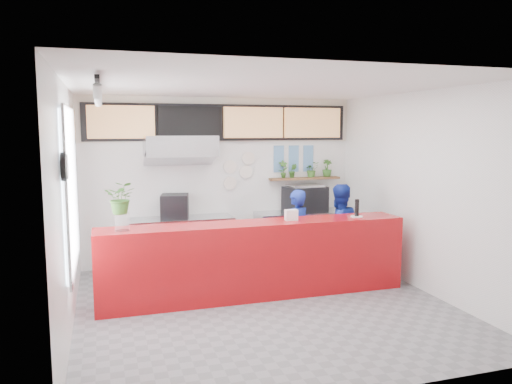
{
  "coord_description": "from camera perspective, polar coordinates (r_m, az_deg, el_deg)",
  "views": [
    {
      "loc": [
        -2.08,
        -6.35,
        2.43
      ],
      "look_at": [
        0.1,
        0.7,
        1.5
      ],
      "focal_mm": 35.0,
      "sensor_mm": 36.0,
      "label": 1
    }
  ],
  "objects": [
    {
      "name": "menu_board_mid_right",
      "position": [
        9.13,
        -0.3,
        7.94
      ],
      "size": [
        1.1,
        0.1,
        0.55
      ],
      "primitive_type": "cube",
      "color": "tan",
      "rests_on": "wall_back"
    },
    {
      "name": "cream_band",
      "position": [
        9.09,
        -3.98,
        8.24
      ],
      "size": [
        5.0,
        0.02,
        0.8
      ],
      "primitive_type": "cube",
      "color": "beige",
      "rests_on": "wall_back"
    },
    {
      "name": "espresso_machine",
      "position": [
        9.37,
        5.62,
        -0.8
      ],
      "size": [
        0.82,
        0.66,
        0.47
      ],
      "primitive_type": "cube",
      "rotation": [
        0.0,
        0.0,
        0.21
      ],
      "color": "black",
      "rests_on": "right_bench"
    },
    {
      "name": "herb_shelf",
      "position": [
        9.54,
        5.6,
        1.56
      ],
      "size": [
        1.4,
        0.18,
        0.04
      ],
      "primitive_type": "cube",
      "color": "brown",
      "rests_on": "wall_back"
    },
    {
      "name": "staff_center",
      "position": [
        8.11,
        4.57,
        -4.9
      ],
      "size": [
        0.63,
        0.52,
        1.47
      ],
      "primitive_type": "imported",
      "rotation": [
        0.0,
        0.0,
        3.5
      ],
      "color": "navy",
      "rests_on": "ground"
    },
    {
      "name": "service_counter",
      "position": [
        7.31,
        -0.05,
        -7.72
      ],
      "size": [
        4.5,
        0.6,
        1.1
      ],
      "primitive_type": "cube",
      "color": "#A60B10",
      "rests_on": "ground"
    },
    {
      "name": "white_plate",
      "position": [
        7.77,
        11.44,
        -2.77
      ],
      "size": [
        0.21,
        0.21,
        0.01
      ],
      "primitive_type": "cylinder",
      "rotation": [
        0.0,
        0.0,
        -0.16
      ],
      "color": "white",
      "rests_on": "service_counter"
    },
    {
      "name": "floor",
      "position": [
        7.11,
        0.92,
        -12.8
      ],
      "size": [
        5.0,
        5.0,
        0.0
      ],
      "primitive_type": "plane",
      "color": "slate",
      "rests_on": "ground"
    },
    {
      "name": "menu_board_far_right",
      "position": [
        9.53,
        6.45,
        7.86
      ],
      "size": [
        1.1,
        0.1,
        0.55
      ],
      "primitive_type": "cube",
      "color": "tan",
      "rests_on": "wall_back"
    },
    {
      "name": "herb_d",
      "position": [
        9.71,
        8.12,
        2.72
      ],
      "size": [
        0.19,
        0.18,
        0.33
      ],
      "primitive_type": "imported",
      "rotation": [
        0.0,
        0.0,
        -0.06
      ],
      "color": "#336623",
      "rests_on": "herb_shelf"
    },
    {
      "name": "photo_frame_c",
      "position": [
        9.62,
        6.0,
        4.58
      ],
      "size": [
        0.2,
        0.02,
        0.25
      ],
      "primitive_type": "cube",
      "color": "#598CBF",
      "rests_on": "wall_back"
    },
    {
      "name": "napkin_holder",
      "position": [
        7.35,
        4.04,
        -2.64
      ],
      "size": [
        0.18,
        0.11,
        0.16
      ],
      "primitive_type": "cube",
      "rotation": [
        0.0,
        0.0,
        -0.01
      ],
      "color": "white",
      "rests_on": "service_counter"
    },
    {
      "name": "right_bench",
      "position": [
        9.48,
        5.43,
        -4.9
      ],
      "size": [
        1.8,
        0.6,
        0.9
      ],
      "primitive_type": "cube",
      "color": "#B2B5BA",
      "rests_on": "ground"
    },
    {
      "name": "soffit",
      "position": [
        9.06,
        -3.94,
        7.93
      ],
      "size": [
        4.8,
        0.04,
        0.65
      ],
      "primitive_type": "cube",
      "color": "black",
      "rests_on": "wall_back"
    },
    {
      "name": "wall_clock_rim",
      "position": [
        5.48,
        -21.12,
        2.71
      ],
      "size": [
        0.05,
        0.3,
        0.3
      ],
      "primitive_type": "cylinder",
      "rotation": [
        0.0,
        1.57,
        0.0
      ],
      "color": "black",
      "rests_on": "wall_left"
    },
    {
      "name": "herb_b",
      "position": [
        9.44,
        4.23,
        2.44
      ],
      "size": [
        0.18,
        0.16,
        0.27
      ],
      "primitive_type": "imported",
      "rotation": [
        0.0,
        0.0,
        -0.32
      ],
      "color": "#336623",
      "rests_on": "herb_shelf"
    },
    {
      "name": "dec_plate_b",
      "position": [
        9.21,
        -1.18,
        2.33
      ],
      "size": [
        0.24,
        0.03,
        0.24
      ],
      "primitive_type": "cylinder",
      "rotation": [
        1.57,
        0.0,
        0.0
      ],
      "color": "silver",
      "rests_on": "wall_back"
    },
    {
      "name": "hood_lip",
      "position": [
        8.61,
        -8.62,
        3.91
      ],
      "size": [
        1.2,
        0.69,
        0.31
      ],
      "primitive_type": "cube",
      "rotation": [
        -0.35,
        0.0,
        0.0
      ],
      "color": "#B2B5BA",
      "rests_on": "ceiling"
    },
    {
      "name": "herb_a",
      "position": [
        9.36,
        3.12,
        2.63
      ],
      "size": [
        0.18,
        0.12,
        0.34
      ],
      "primitive_type": "imported",
      "rotation": [
        0.0,
        0.0,
        -0.02
      ],
      "color": "#336623",
      "rests_on": "herb_shelf"
    },
    {
      "name": "photo_frame_e",
      "position": [
        9.52,
        4.32,
        3.07
      ],
      "size": [
        0.2,
        0.02,
        0.25
      ],
      "primitive_type": "cube",
      "color": "#598CBF",
      "rests_on": "wall_back"
    },
    {
      "name": "staff_right",
      "position": [
        8.42,
        9.4,
        -4.3
      ],
      "size": [
        0.81,
        0.66,
        1.53
      ],
      "primitive_type": "imported",
      "rotation": [
        0.0,
        0.0,
        3.25
      ],
      "color": "navy",
      "rests_on": "ground"
    },
    {
      "name": "menu_board_far_left",
      "position": [
        8.74,
        -15.15,
        7.72
      ],
      "size": [
        1.1,
        0.1,
        0.55
      ],
      "primitive_type": "cube",
      "color": "tan",
      "rests_on": "wall_back"
    },
    {
      "name": "photo_frame_a",
      "position": [
        9.4,
        2.62,
        4.56
      ],
      "size": [
        0.2,
        0.02,
        0.25
      ],
      "primitive_type": "cube",
      "color": "#598CBF",
      "rests_on": "wall_back"
    },
    {
      "name": "herb_c",
      "position": [
        9.58,
        6.39,
        2.57
      ],
      "size": [
        0.28,
        0.25,
        0.29
      ],
      "primitive_type": "imported",
      "rotation": [
        0.0,
        0.0,
        0.07
      ],
      "color": "#336623",
      "rests_on": "herb_shelf"
    },
    {
      "name": "extraction_hood",
      "position": [
        8.6,
        -8.65,
        5.24
      ],
      "size": [
        1.2,
        0.7,
        0.35
      ],
      "primitive_type": "cube",
      "color": "#B2B5BA",
      "rests_on": "ceiling"
    },
    {
      "name": "menu_board_mid_left",
      "position": [
        8.86,
        -7.57,
        7.9
      ],
      "size": [
        1.1,
        0.1,
        0.55
      ],
      "primitive_type": "cube",
      "color": "black",
      "rests_on": "wall_back"
    },
    {
      "name": "pepper_mill",
      "position": [
        7.75,
        11.46,
        -1.77
      ],
      "size": [
        0.09,
        0.09,
        0.26
      ],
      "primitive_type": "cylinder",
      "rotation": [
        0.0,
        0.0,
        -0.42
      ],
      "color": "black",
      "rests_on": "white_plate"
    },
    {
      "name": "track_rail",
      "position": [
        6.37,
        -17.66,
        11.43
      ],
      "size": [
        0.05,
        2.4,
        0.04
      ],
      "primitive_type": "cube",
      "color": "black",
      "rests_on": "ceiling"
    },
    {
      "name": "wall_left",
      "position": [
        6.43,
        -20.73,
        -1.61
      ],
      "size": [
        0.0,
        5.0,
        5.0
      ],
      "primitive_type": "plane",
      "rotation": [
        1.57,
        0.0,
        1.57
      ],
      "color": "white",
      "rests_on": "ground"
    },
    {
      "name": "prep_bench",
      "position": [
        8.87,
        -8.49,
        -5.79
      ],
      "size": [
        1.8,
        0.6,
        0.9
      ],
      "primitive_type": "cube",
      "color": "#B2B5BA",
      "rests_on": "ground"
    },
    {
      "name": "panini_oven",
      "position": [
        8.73,
        -9.27,
        -1.62
      ],
      "size": [
        0.55,
        0.55,
        0.41
      ],
      "primitive_type": "cube",
      "rotation": [
        0.0,
        0.0,
        -0.21
      ],
      "color": "black",
      "rests_on": "prep_bench"
    },
    {
      "name": "dec_plate_d",
      "position": [
        9.21,
        -0.88,
        3.88
      ],
      "size": [
        0.24,
        0.03,
        0.24
      ],
      "primitive_type": "cylinder",
      "rotation": [
        1.57,
        0.0,
        0.0
      ],
      "color": "silver",
      "rests_on": "wall_back"
    },
    {
      "name": "dec_plate_c",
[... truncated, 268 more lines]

